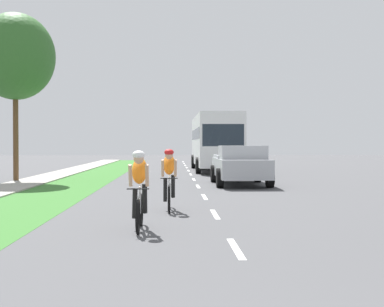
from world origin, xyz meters
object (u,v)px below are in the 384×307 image
at_px(cyclist_trailing, 169,179).
at_px(street_tree_near, 15,57).
at_px(cyclist_lead, 139,189).
at_px(bus_white, 215,140).
at_px(pickup_silver, 240,165).

height_order(cyclist_trailing, street_tree_near, street_tree_near).
bearing_deg(cyclist_trailing, cyclist_lead, -100.27).
distance_m(cyclist_lead, bus_white, 24.39).
xyz_separation_m(cyclist_lead, pickup_silver, (3.48, 11.76, 0.02)).
bearing_deg(cyclist_trailing, street_tree_near, 122.36).
xyz_separation_m(cyclist_trailing, bus_white, (2.82, 21.00, 1.17)).
height_order(cyclist_trailing, bus_white, bus_white).
bearing_deg(pickup_silver, cyclist_trailing, -108.66).
bearing_deg(cyclist_lead, street_tree_near, 114.42).
bearing_deg(cyclist_trailing, bus_white, 82.36).
relative_size(pickup_silver, street_tree_near, 0.67).
bearing_deg(pickup_silver, street_tree_near, 166.18).
relative_size(pickup_silver, bus_white, 0.44).
distance_m(cyclist_lead, cyclist_trailing, 3.18).
relative_size(cyclist_trailing, bus_white, 0.15).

